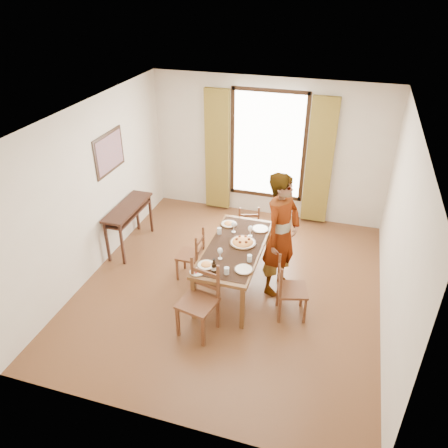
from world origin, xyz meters
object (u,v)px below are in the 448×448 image
(dining_table, at_px, (234,250))
(man, at_px, (281,235))
(console_table, at_px, (128,212))
(pasta_platter, at_px, (243,241))

(dining_table, bearing_deg, man, 14.41)
(console_table, distance_m, pasta_platter, 2.23)
(console_table, bearing_deg, man, -9.00)
(console_table, height_order, dining_table, console_table)
(dining_table, bearing_deg, console_table, 163.85)
(console_table, xyz_separation_m, pasta_platter, (2.17, -0.49, 0.12))
(man, distance_m, pasta_platter, 0.58)
(dining_table, relative_size, pasta_platter, 4.51)
(pasta_platter, bearing_deg, console_table, 167.23)
(console_table, height_order, man, man)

